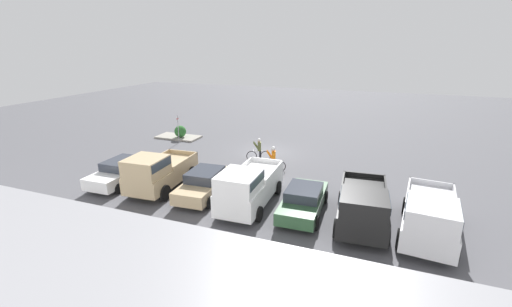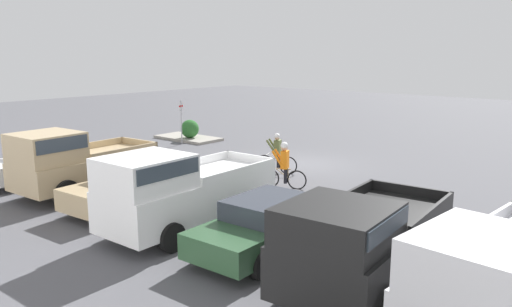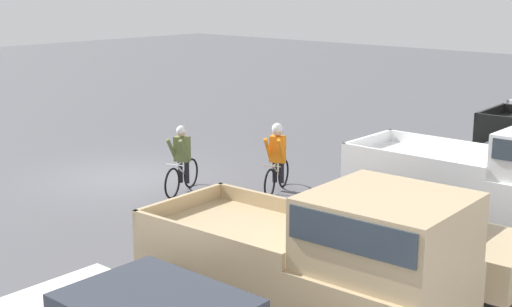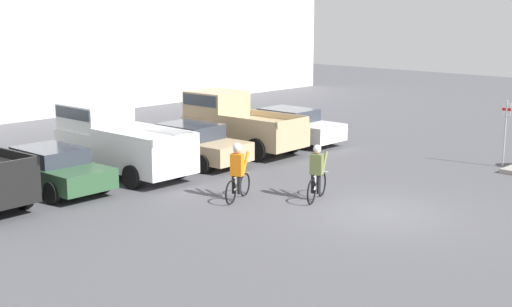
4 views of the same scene
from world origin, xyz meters
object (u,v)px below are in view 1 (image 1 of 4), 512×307
object	(u,v)px
sedan_0	(304,200)
pickup_truck_2	(248,186)
pickup_truck_3	(158,171)
pickup_truck_1	(363,206)
cyclist_0	(259,150)
pickup_truck_0	(430,216)
cyclist_1	(273,159)
sedan_1	(205,182)
sedan_2	(123,171)
fire_lane_sign	(178,126)
shrub	(180,131)

from	to	relation	value
sedan_0	pickup_truck_2	bearing A→B (deg)	9.10
pickup_truck_3	sedan_0	bearing A→B (deg)	-177.74
pickup_truck_1	cyclist_0	distance (m)	10.54
pickup_truck_0	cyclist_1	size ratio (longest dim) A/B	3.21
sedan_1	pickup_truck_3	world-z (taller)	pickup_truck_3
sedan_0	cyclist_0	distance (m)	8.27
sedan_2	cyclist_0	xyz separation A→B (m)	(-6.35, -6.66, 0.11)
fire_lane_sign	shrub	world-z (taller)	fire_lane_sign
sedan_1	cyclist_1	xyz separation A→B (m)	(-2.36, -4.84, 0.16)
pickup_truck_1	sedan_1	world-z (taller)	pickup_truck_1
sedan_0	cyclist_0	world-z (taller)	cyclist_0
pickup_truck_0	pickup_truck_3	bearing A→B (deg)	-0.77
pickup_truck_3	shrub	bearing A→B (deg)	-63.42
pickup_truck_2	fire_lane_sign	distance (m)	13.67
cyclist_0	shrub	size ratio (longest dim) A/B	1.64
sedan_0	fire_lane_sign	bearing A→B (deg)	-34.08
pickup_truck_3	shrub	distance (m)	11.41
pickup_truck_0	cyclist_0	bearing A→B (deg)	-34.73
sedan_2	cyclist_0	bearing A→B (deg)	-133.63
cyclist_0	fire_lane_sign	distance (m)	8.33
fire_lane_sign	pickup_truck_2	bearing A→B (deg)	137.78
pickup_truck_1	pickup_truck_3	size ratio (longest dim) A/B	1.01
pickup_truck_1	sedan_1	distance (m)	8.46
sedan_1	sedan_2	size ratio (longest dim) A/B	0.99
sedan_0	cyclist_0	size ratio (longest dim) A/B	2.69
sedan_1	shrub	size ratio (longest dim) A/B	4.61
pickup_truck_2	sedan_2	distance (m)	8.44
cyclist_0	shrub	bearing A→B (deg)	-20.15
sedan_0	pickup_truck_1	bearing A→B (deg)	169.50
sedan_1	cyclist_0	bearing A→B (deg)	-96.52
pickup_truck_2	cyclist_0	distance (m)	7.44
shrub	pickup_truck_0	bearing A→B (deg)	151.39
sedan_0	shrub	distance (m)	16.69
pickup_truck_0	pickup_truck_2	size ratio (longest dim) A/B	1.04
fire_lane_sign	cyclist_0	bearing A→B (deg)	165.80
sedan_2	fire_lane_sign	bearing A→B (deg)	-78.88
sedan_1	cyclist_0	size ratio (longest dim) A/B	2.81
sedan_0	fire_lane_sign	distance (m)	15.60
fire_lane_sign	sedan_2	bearing A→B (deg)	101.12
pickup_truck_3	shrub	world-z (taller)	pickup_truck_3
pickup_truck_2	shrub	bearing A→B (deg)	-43.97
pickup_truck_0	fire_lane_sign	bearing A→B (deg)	-26.62
sedan_0	cyclist_1	bearing A→B (deg)	-57.10
pickup_truck_3	cyclist_1	bearing A→B (deg)	-133.92
sedan_1	shrub	distance (m)	12.49
sedan_1	sedan_2	distance (m)	5.60
pickup_truck_3	cyclist_1	distance (m)	7.41
pickup_truck_1	cyclist_1	xyz separation A→B (m)	(6.06, -5.53, -0.23)
pickup_truck_2	sedan_2	xyz separation A→B (m)	(8.41, -0.49, -0.46)
pickup_truck_2	sedan_2	bearing A→B (deg)	-3.31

